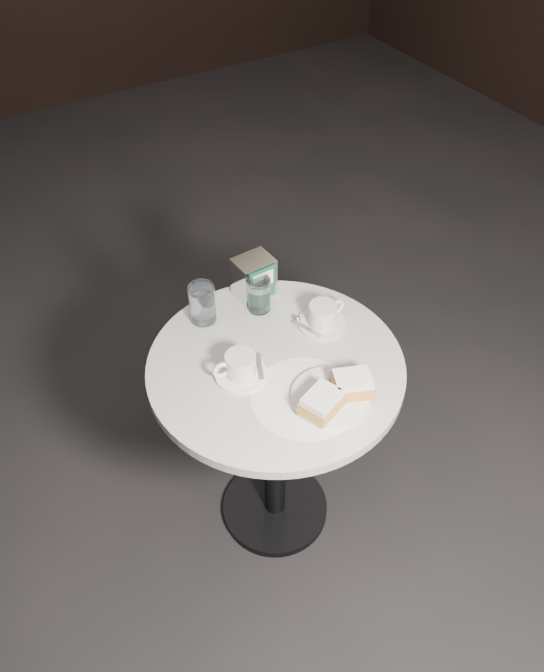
{
  "coord_description": "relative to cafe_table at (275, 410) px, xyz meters",
  "views": [
    {
      "loc": [
        -0.63,
        -1.04,
        2.03
      ],
      "look_at": [
        0.0,
        0.02,
        0.83
      ],
      "focal_mm": 35.0,
      "sensor_mm": 36.0,
      "label": 1
    }
  ],
  "objects": [
    {
      "name": "coffee_cup_left",
      "position": [
        -0.1,
        0.01,
        0.23
      ],
      "size": [
        0.16,
        0.16,
        0.07
      ],
      "rotation": [
        0.0,
        0.0,
        -0.14
      ],
      "color": "white",
      "rests_on": "cafe_table"
    },
    {
      "name": "beignet_plate",
      "position": [
        0.06,
        -0.19,
        0.22
      ],
      "size": [
        0.22,
        0.21,
        0.07
      ],
      "rotation": [
        0.0,
        0.0,
        0.06
      ],
      "color": "silver",
      "rests_on": "cafe_table"
    },
    {
      "name": "water_glass_left",
      "position": [
        -0.09,
        0.26,
        0.26
      ],
      "size": [
        0.09,
        0.09,
        0.12
      ],
      "rotation": [
        0.0,
        0.0,
        0.31
      ],
      "color": "silver",
      "rests_on": "cafe_table"
    },
    {
      "name": "cafe_table",
      "position": [
        0.0,
        0.0,
        0.0
      ],
      "size": [
        0.7,
        0.7,
        0.74
      ],
      "color": "black",
      "rests_on": "ground"
    },
    {
      "name": "napkin_dispenser",
      "position": [
        0.09,
        0.28,
        0.26
      ],
      "size": [
        0.12,
        0.1,
        0.13
      ],
      "rotation": [
        0.0,
        0.0,
        0.07
      ],
      "color": "silver",
      "rests_on": "cafe_table"
    },
    {
      "name": "coffee_cup_right",
      "position": [
        0.19,
        0.06,
        0.23
      ],
      "size": [
        0.15,
        0.15,
        0.07
      ],
      "rotation": [
        0.0,
        0.0,
        0.08
      ],
      "color": "silver",
      "rests_on": "cafe_table"
    },
    {
      "name": "sugar_spill",
      "position": [
        0.0,
        -0.14,
        0.2
      ],
      "size": [
        0.37,
        0.37,
        0.0
      ],
      "primitive_type": "cylinder",
      "rotation": [
        0.0,
        0.0,
        0.4
      ],
      "color": "white",
      "rests_on": "cafe_table"
    },
    {
      "name": "water_glass_right",
      "position": [
        0.07,
        0.22,
        0.25
      ],
      "size": [
        0.08,
        0.08,
        0.11
      ],
      "rotation": [
        0.0,
        0.0,
        0.26
      ],
      "color": "white",
      "rests_on": "cafe_table"
    },
    {
      "name": "ground",
      "position": [
        0.0,
        0.0,
        -0.55
      ],
      "size": [
        7.0,
        7.0,
        0.0
      ],
      "primitive_type": "plane",
      "color": "black",
      "rests_on": "ground"
    }
  ]
}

